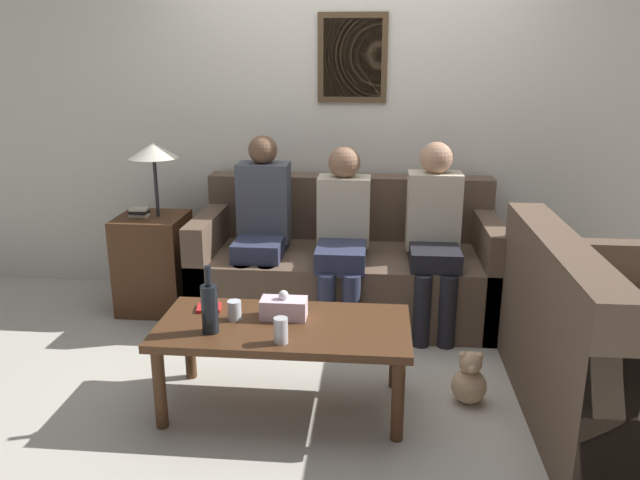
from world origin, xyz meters
name	(u,v)px	position (x,y,z in m)	size (l,w,h in m)	color
ground_plane	(342,345)	(0.00, 0.00, 0.00)	(16.00, 16.00, 0.00)	beige
wall_back	(352,116)	(0.00, 1.00, 1.30)	(9.00, 0.08, 2.60)	silver
couch_main	(347,268)	(0.00, 0.53, 0.32)	(1.99, 0.89, 0.90)	brown
couch_side	(613,359)	(1.34, -0.69, 0.32)	(0.89, 1.53, 0.90)	brown
coffee_table	(284,334)	(-0.25, -0.72, 0.40)	(1.24, 0.61, 0.45)	#4C2D19
side_table_with_lamp	(154,255)	(-1.33, 0.47, 0.39)	(0.45, 0.45, 1.17)	#4C2D19
wine_bottle	(210,307)	(-0.58, -0.85, 0.58)	(0.08, 0.08, 0.33)	black
drinking_glass	(234,310)	(-0.50, -0.69, 0.50)	(0.07, 0.07, 0.10)	silver
book_stack	(209,308)	(-0.66, -0.58, 0.46)	(0.14, 0.13, 0.02)	red
soda_can	(281,330)	(-0.23, -0.93, 0.51)	(0.07, 0.07, 0.12)	#BCBCC1
tissue_box	(284,308)	(-0.26, -0.65, 0.51)	(0.23, 0.12, 0.15)	silver
person_left	(262,222)	(-0.56, 0.41, 0.66)	(0.34, 0.57, 1.22)	#2D334C
person_middle	(343,231)	(-0.02, 0.34, 0.64)	(0.34, 0.64, 1.16)	#2D334C
person_right	(434,230)	(0.56, 0.34, 0.66)	(0.34, 0.57, 1.20)	black
teddy_bear	(469,380)	(0.69, -0.60, 0.12)	(0.18, 0.18, 0.28)	tan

